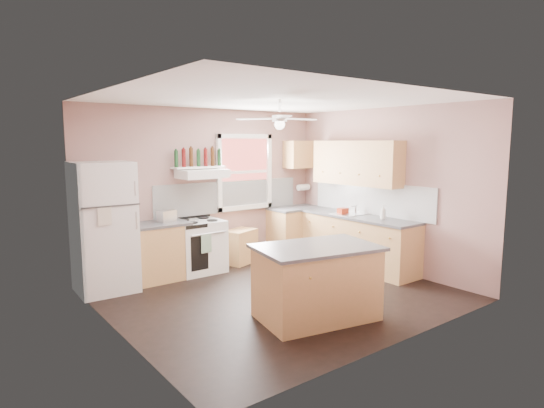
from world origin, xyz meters
TOP-DOWN VIEW (x-y plane):
  - floor at (0.00, 0.00)m, footprint 4.50×4.50m
  - ceiling at (0.00, 0.00)m, footprint 4.50×4.50m
  - wall_back at (0.00, 2.02)m, footprint 4.50×0.05m
  - wall_right at (2.27, 0.00)m, footprint 0.05×4.00m
  - wall_left at (-2.27, 0.00)m, footprint 0.05×4.00m
  - backsplash_back at (0.45, 1.99)m, footprint 2.90×0.03m
  - backsplash_right at (2.23, 0.30)m, footprint 0.03×2.60m
  - window_view at (0.75, 1.98)m, footprint 1.00×0.02m
  - window_frame at (0.75, 1.96)m, footprint 1.16×0.07m
  - refrigerator at (-1.88, 1.66)m, footprint 0.82×0.80m
  - base_cabinet_left at (-1.06, 1.70)m, footprint 0.90×0.60m
  - counter_left at (-1.06, 1.70)m, footprint 0.92×0.62m
  - toaster at (-0.89, 1.71)m, footprint 0.32×0.24m
  - stove at (-0.35, 1.70)m, footprint 0.78×0.65m
  - range_hood at (-0.23, 1.75)m, footprint 0.78×0.50m
  - bottle_shelf at (-0.23, 1.87)m, footprint 0.90×0.26m
  - cart at (0.50, 1.75)m, footprint 0.66×0.54m
  - base_cabinet_corner at (1.75, 1.70)m, footprint 1.00×0.60m
  - base_cabinet_right at (1.95, 0.30)m, footprint 0.60×2.20m
  - counter_corner at (1.75, 1.70)m, footprint 1.02×0.62m
  - counter_right at (1.94, 0.30)m, footprint 0.62×2.22m
  - sink at (1.94, 0.50)m, footprint 0.55×0.45m
  - faucet at (2.10, 0.50)m, footprint 0.03×0.03m
  - upper_cabinet_right at (2.08, 0.50)m, footprint 0.33×1.80m
  - upper_cabinet_corner at (1.95, 1.83)m, footprint 0.60×0.33m
  - paper_towel at (2.07, 1.86)m, footprint 0.26×0.12m
  - island at (-0.17, -0.95)m, footprint 1.51×1.12m
  - island_top at (-0.17, -0.95)m, footprint 1.60×1.21m
  - ceiling_fan_hub at (0.00, 0.00)m, footprint 0.20×0.20m
  - soap_bottle at (1.97, -0.20)m, footprint 0.11×0.11m
  - red_caddy at (1.88, 0.60)m, footprint 0.18×0.12m
  - wine_bottles at (-0.23, 1.87)m, footprint 0.86×0.06m

SIDE VIEW (x-z plane):
  - floor at x=0.00m, z-range 0.00..0.00m
  - cart at x=0.50m, z-range 0.00..0.56m
  - base_cabinet_left at x=-1.06m, z-range 0.00..0.86m
  - stove at x=-0.35m, z-range 0.00..0.86m
  - base_cabinet_corner at x=1.75m, z-range 0.00..0.86m
  - base_cabinet_right at x=1.95m, z-range 0.00..0.86m
  - island at x=-0.17m, z-range 0.00..0.86m
  - counter_left at x=-1.06m, z-range 0.86..0.90m
  - counter_corner at x=1.75m, z-range 0.86..0.90m
  - counter_right at x=1.94m, z-range 0.86..0.90m
  - island_top at x=-0.17m, z-range 0.86..0.90m
  - sink at x=1.94m, z-range 0.88..0.91m
  - refrigerator at x=-1.88m, z-range 0.00..1.86m
  - red_caddy at x=1.88m, z-range 0.90..1.00m
  - faucet at x=2.10m, z-range 0.90..1.04m
  - toaster at x=-0.89m, z-range 0.90..1.08m
  - soap_bottle at x=1.97m, z-range 0.90..1.13m
  - backsplash_back at x=0.45m, z-range 0.90..1.45m
  - backsplash_right at x=2.23m, z-range 0.90..1.45m
  - paper_towel at x=2.07m, z-range 1.19..1.31m
  - wall_back at x=0.00m, z-range 0.00..2.70m
  - wall_right at x=2.27m, z-range 0.00..2.70m
  - wall_left at x=-2.27m, z-range 0.00..2.70m
  - window_view at x=0.75m, z-range 1.00..2.20m
  - window_frame at x=0.75m, z-range 0.92..2.28m
  - range_hood at x=-0.23m, z-range 1.55..1.69m
  - bottle_shelf at x=-0.23m, z-range 1.71..1.73m
  - upper_cabinet_right at x=2.08m, z-range 1.40..2.16m
  - wine_bottles at x=-0.23m, z-range 1.72..2.03m
  - upper_cabinet_corner at x=1.95m, z-range 1.64..2.16m
  - ceiling_fan_hub at x=0.00m, z-range 2.41..2.49m
  - ceiling at x=0.00m, z-range 2.70..2.70m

